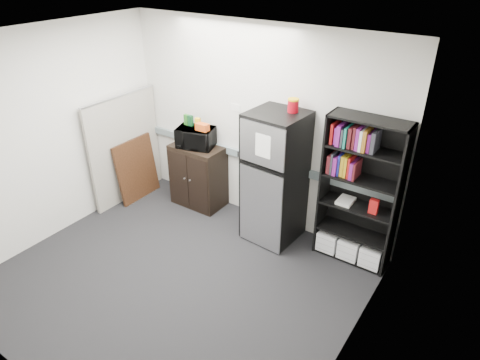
{
  "coord_description": "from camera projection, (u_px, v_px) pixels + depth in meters",
  "views": [
    {
      "loc": [
        2.79,
        -2.78,
        3.45
      ],
      "look_at": [
        0.29,
        0.9,
        1.02
      ],
      "focal_mm": 32.0,
      "sensor_mm": 36.0,
      "label": 1
    }
  ],
  "objects": [
    {
      "name": "floor",
      "position": [
        177.0,
        279.0,
        5.05
      ],
      "size": [
        4.0,
        4.0,
        0.0
      ],
      "primitive_type": "plane",
      "color": "black",
      "rests_on": "ground"
    },
    {
      "name": "wall_back",
      "position": [
        258.0,
        127.0,
        5.67
      ],
      "size": [
        4.0,
        0.02,
        2.7
      ],
      "primitive_type": "cube",
      "color": "silver",
      "rests_on": "floor"
    },
    {
      "name": "wall_right",
      "position": [
        353.0,
        246.0,
        3.41
      ],
      "size": [
        0.02,
        3.5,
        2.7
      ],
      "primitive_type": "cube",
      "color": "silver",
      "rests_on": "floor"
    },
    {
      "name": "wall_left",
      "position": [
        50.0,
        136.0,
        5.39
      ],
      "size": [
        0.02,
        3.5,
        2.7
      ],
      "primitive_type": "cube",
      "color": "silver",
      "rests_on": "floor"
    },
    {
      "name": "ceiling",
      "position": [
        155.0,
        44.0,
        3.75
      ],
      "size": [
        4.0,
        3.5,
        0.02
      ],
      "primitive_type": "cube",
      "color": "white",
      "rests_on": "wall_back"
    },
    {
      "name": "electrical_raceway",
      "position": [
        256.0,
        158.0,
        5.86
      ],
      "size": [
        3.92,
        0.05,
        0.1
      ],
      "primitive_type": "cube",
      "color": "slate",
      "rests_on": "wall_back"
    },
    {
      "name": "wall_note",
      "position": [
        236.0,
        108.0,
        5.74
      ],
      "size": [
        0.14,
        0.0,
        0.1
      ],
      "primitive_type": "cube",
      "color": "white",
      "rests_on": "wall_back"
    },
    {
      "name": "bookshelf",
      "position": [
        359.0,
        194.0,
        4.99
      ],
      "size": [
        0.9,
        0.34,
        1.85
      ],
      "color": "black",
      "rests_on": "floor"
    },
    {
      "name": "cubicle_partition",
      "position": [
        125.0,
        148.0,
        6.38
      ],
      "size": [
        0.06,
        1.3,
        1.62
      ],
      "color": "gray",
      "rests_on": "floor"
    },
    {
      "name": "cabinet",
      "position": [
        198.0,
        175.0,
        6.33
      ],
      "size": [
        0.76,
        0.5,
        0.95
      ],
      "color": "black",
      "rests_on": "floor"
    },
    {
      "name": "microwave",
      "position": [
        196.0,
        137.0,
        6.03
      ],
      "size": [
        0.59,
        0.48,
        0.28
      ],
      "primitive_type": "imported",
      "rotation": [
        0.0,
        0.0,
        0.3
      ],
      "color": "black",
      "rests_on": "cabinet"
    },
    {
      "name": "snack_box_a",
      "position": [
        187.0,
        120.0,
        6.04
      ],
      "size": [
        0.07,
        0.06,
        0.15
      ],
      "primitive_type": "cube",
      "rotation": [
        0.0,
        0.0,
        -0.11
      ],
      "color": "#21601B",
      "rests_on": "microwave"
    },
    {
      "name": "snack_box_b",
      "position": [
        190.0,
        121.0,
        6.0
      ],
      "size": [
        0.07,
        0.06,
        0.15
      ],
      "primitive_type": "cube",
      "rotation": [
        0.0,
        0.0,
        -0.09
      ],
      "color": "#0D3C1D",
      "rests_on": "microwave"
    },
    {
      "name": "snack_box_c",
      "position": [
        198.0,
        123.0,
        5.94
      ],
      "size": [
        0.08,
        0.06,
        0.14
      ],
      "primitive_type": "cube",
      "rotation": [
        0.0,
        0.0,
        0.18
      ],
      "color": "gold",
      "rests_on": "microwave"
    },
    {
      "name": "snack_bag",
      "position": [
        202.0,
        127.0,
        5.85
      ],
      "size": [
        0.18,
        0.11,
        0.1
      ],
      "primitive_type": "cube",
      "rotation": [
        0.0,
        0.0,
        0.04
      ],
      "color": "#CD4B14",
      "rests_on": "microwave"
    },
    {
      "name": "refrigerator",
      "position": [
        274.0,
        178.0,
        5.43
      ],
      "size": [
        0.7,
        0.72,
        1.74
      ],
      "rotation": [
        0.0,
        0.0,
        -0.07
      ],
      "color": "black",
      "rests_on": "floor"
    },
    {
      "name": "coffee_can",
      "position": [
        293.0,
        105.0,
        4.99
      ],
      "size": [
        0.13,
        0.13,
        0.18
      ],
      "color": "#9C0713",
      "rests_on": "refrigerator"
    },
    {
      "name": "framed_poster",
      "position": [
        137.0,
        169.0,
        6.51
      ],
      "size": [
        0.16,
        0.73,
        0.94
      ],
      "rotation": [
        0.0,
        -0.12,
        0.0
      ],
      "color": "black",
      "rests_on": "floor"
    }
  ]
}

